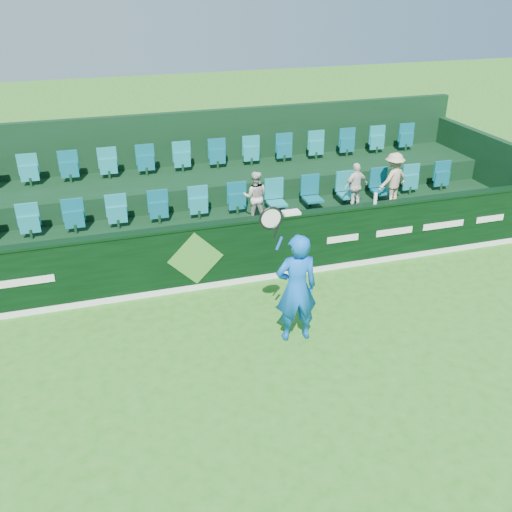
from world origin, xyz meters
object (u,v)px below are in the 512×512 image
object	(u,v)px
spectator_middle	(356,186)
spectator_right	(393,179)
tennis_player	(296,288)
towel	(291,213)
spectator_left	(255,196)
drinks_bottle	(375,198)

from	to	relation	value
spectator_middle	spectator_right	xyz separation A→B (m)	(0.93, 0.00, 0.07)
tennis_player	towel	xyz separation A→B (m)	(0.71, 2.20, 0.39)
spectator_right	towel	distance (m)	3.10
spectator_right	spectator_left	bearing A→B (deg)	-17.40
spectator_left	spectator_right	bearing A→B (deg)	-161.02
spectator_left	spectator_right	size ratio (longest dim) A/B	0.91
spectator_middle	drinks_bottle	size ratio (longest dim) A/B	4.61
spectator_middle	towel	world-z (taller)	spectator_middle
spectator_middle	tennis_player	bearing A→B (deg)	37.98
towel	spectator_left	bearing A→B (deg)	109.81
tennis_player	spectator_left	world-z (taller)	tennis_player
spectator_left	spectator_middle	xyz separation A→B (m)	(2.36, 0.00, -0.02)
spectator_left	spectator_middle	world-z (taller)	spectator_left
spectator_middle	towel	distance (m)	2.26
drinks_bottle	tennis_player	bearing A→B (deg)	-139.30
spectator_middle	spectator_right	size ratio (longest dim) A/B	0.88
towel	drinks_bottle	bearing A→B (deg)	0.00
spectator_left	towel	size ratio (longest dim) A/B	3.22
towel	tennis_player	bearing A→B (deg)	-107.87
spectator_left	drinks_bottle	size ratio (longest dim) A/B	4.74
spectator_left	tennis_player	bearing A→B (deg)	103.71
drinks_bottle	spectator_right	bearing A→B (deg)	47.05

